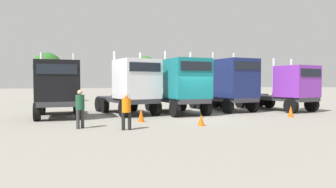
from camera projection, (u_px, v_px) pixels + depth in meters
ground at (200, 118)px, 18.40m from camera, size 200.00×200.00×0.00m
semi_truck_black at (58, 88)px, 18.35m from camera, size 2.65×5.79×3.99m
semi_truck_white at (133, 86)px, 20.13m from camera, size 3.83×6.25×4.20m
semi_truck_teal at (183, 86)px, 20.29m from camera, size 3.10×6.21×4.25m
semi_truck_navy at (231, 84)px, 22.53m from camera, size 3.31×6.18×4.41m
semi_truck_purple at (288, 88)px, 22.82m from camera, size 3.69×6.72×3.93m
visitor_in_hivis at (126, 109)px, 13.76m from camera, size 0.45×0.44×1.65m
visitor_with_camera at (80, 106)px, 14.20m from camera, size 0.56×0.56×1.80m
traffic_cone_near at (291, 111)px, 18.81m from camera, size 0.36×0.36×0.71m
traffic_cone_mid at (201, 120)px, 15.11m from camera, size 0.36×0.36×0.57m
traffic_cone_far at (141, 115)px, 16.64m from camera, size 0.36×0.36×0.71m
oak_far_left at (47, 67)px, 33.44m from camera, size 3.02×3.02×5.41m
oak_far_centre at (145, 68)px, 35.91m from camera, size 2.80×2.80×5.22m
oak_far_right at (176, 69)px, 41.61m from camera, size 3.10×3.10×5.47m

